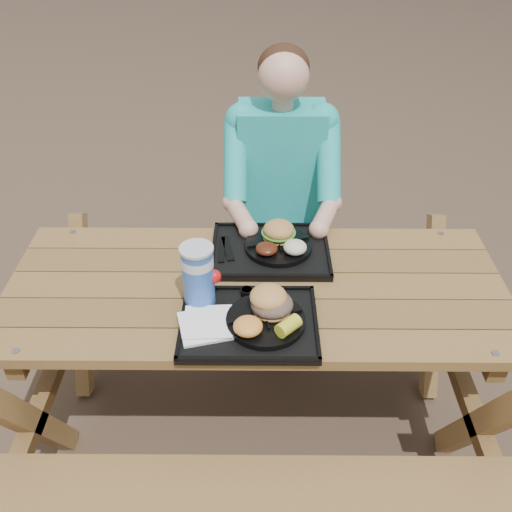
{
  "coord_description": "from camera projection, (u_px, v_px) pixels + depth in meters",
  "views": [
    {
      "loc": [
        0.01,
        -1.59,
        2.05
      ],
      "look_at": [
        0.0,
        0.0,
        0.88
      ],
      "focal_mm": 40.0,
      "sensor_mm": 36.0,
      "label": 1
    }
  ],
  "objects": [
    {
      "name": "picnic_table",
      "position": [
        256.0,
        358.0,
        2.27
      ],
      "size": [
        1.8,
        1.49,
        0.75
      ],
      "primitive_type": null,
      "color": "#999999",
      "rests_on": "ground"
    },
    {
      "name": "sandwich",
      "position": [
        272.0,
        295.0,
        1.84
      ],
      "size": [
        0.13,
        0.13,
        0.13
      ],
      "primitive_type": null,
      "color": "#C98D47",
      "rests_on": "plate_near"
    },
    {
      "name": "tray_far",
      "position": [
        271.0,
        252.0,
        2.2
      ],
      "size": [
        0.45,
        0.35,
        0.02
      ],
      "primitive_type": "cube",
      "color": "black",
      "rests_on": "picnic_table"
    },
    {
      "name": "potato_salad",
      "position": [
        295.0,
        247.0,
        2.13
      ],
      "size": [
        0.09,
        0.09,
        0.05
      ],
      "primitive_type": "ellipsoid",
      "color": "beige",
      "rests_on": "plate_far"
    },
    {
      "name": "condiment_bbq",
      "position": [
        247.0,
        292.0,
        1.97
      ],
      "size": [
        0.04,
        0.04,
        0.03
      ],
      "primitive_type": "cylinder",
      "color": "black",
      "rests_on": "tray_near"
    },
    {
      "name": "ground",
      "position": [
        256.0,
        418.0,
        2.49
      ],
      "size": [
        60.0,
        60.0,
        0.0
      ],
      "primitive_type": "plane",
      "color": "#999999",
      "rests_on": "ground"
    },
    {
      "name": "napkin_stack",
      "position": [
        205.0,
        325.0,
        1.84
      ],
      "size": [
        0.2,
        0.2,
        0.02
      ],
      "primitive_type": "cube",
      "rotation": [
        0.0,
        0.0,
        0.25
      ],
      "color": "white",
      "rests_on": "tray_near"
    },
    {
      "name": "plate_near",
      "position": [
        266.0,
        321.0,
        1.86
      ],
      "size": [
        0.26,
        0.26,
        0.02
      ],
      "primitive_type": "cylinder",
      "color": "black",
      "rests_on": "tray_near"
    },
    {
      "name": "diner",
      "position": [
        280.0,
        207.0,
        2.69
      ],
      "size": [
        0.48,
        0.84,
        1.28
      ],
      "primitive_type": null,
      "color": "#1BA4C0",
      "rests_on": "ground"
    },
    {
      "name": "condiment_mustard",
      "position": [
        266.0,
        295.0,
        1.95
      ],
      "size": [
        0.05,
        0.05,
        0.03
      ],
      "primitive_type": "cylinder",
      "color": "yellow",
      "rests_on": "tray_near"
    },
    {
      "name": "baked_beans",
      "position": [
        267.0,
        249.0,
        2.13
      ],
      "size": [
        0.08,
        0.08,
        0.04
      ],
      "primitive_type": "ellipsoid",
      "color": "#4B1D0F",
      "rests_on": "plate_far"
    },
    {
      "name": "soda_cup",
      "position": [
        198.0,
        276.0,
        1.89
      ],
      "size": [
        0.11,
        0.11,
        0.21
      ],
      "primitive_type": "cylinder",
      "color": "#174DB2",
      "rests_on": "tray_near"
    },
    {
      "name": "corn_cob",
      "position": [
        288.0,
        326.0,
        1.79
      ],
      "size": [
        0.11,
        0.11,
        0.05
      ],
      "primitive_type": null,
      "rotation": [
        0.0,
        0.0,
        0.78
      ],
      "color": "yellow",
      "rests_on": "plate_near"
    },
    {
      "name": "plate_far",
      "position": [
        278.0,
        246.0,
        2.2
      ],
      "size": [
        0.26,
        0.26,
        0.02
      ],
      "primitive_type": "cylinder",
      "color": "black",
      "rests_on": "tray_far"
    },
    {
      "name": "burger",
      "position": [
        279.0,
        226.0,
        2.19
      ],
      "size": [
        0.12,
        0.12,
        0.11
      ],
      "primitive_type": null,
      "color": "#B98241",
      "rests_on": "plate_far"
    },
    {
      "name": "cutlery_far",
      "position": [
        228.0,
        248.0,
        2.2
      ],
      "size": [
        0.06,
        0.17,
        0.01
      ],
      "primitive_type": "cube",
      "rotation": [
        0.0,
        0.0,
        0.2
      ],
      "color": "black",
      "rests_on": "tray_far"
    },
    {
      "name": "mac_cheese",
      "position": [
        248.0,
        326.0,
        1.78
      ],
      "size": [
        0.09,
        0.09,
        0.05
      ],
      "primitive_type": "ellipsoid",
      "color": "#F19E3F",
      "rests_on": "plate_near"
    },
    {
      "name": "tray_near",
      "position": [
        249.0,
        324.0,
        1.87
      ],
      "size": [
        0.45,
        0.35,
        0.02
      ],
      "primitive_type": "cube",
      "color": "black",
      "rests_on": "picnic_table"
    }
  ]
}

